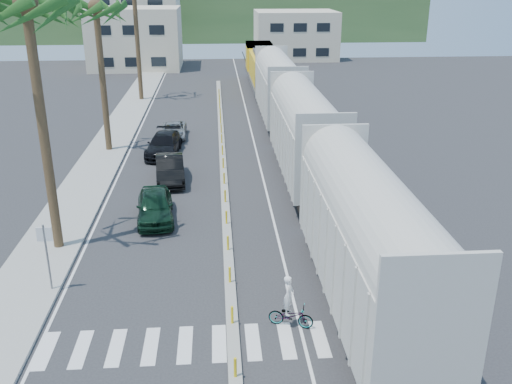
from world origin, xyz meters
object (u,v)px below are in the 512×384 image
(street_sign, at_px, (46,249))
(car_second, at_px, (170,169))
(cyclist, at_px, (290,311))
(car_lead, at_px, (155,206))

(street_sign, distance_m, car_second, 13.77)
(car_second, distance_m, cyclist, 17.16)
(street_sign, bearing_deg, car_second, 73.30)
(car_lead, distance_m, cyclist, 11.80)
(street_sign, relative_size, car_second, 0.60)
(street_sign, xyz_separation_m, car_lead, (3.57, 7.11, -1.18))
(cyclist, bearing_deg, street_sign, 90.24)
(street_sign, distance_m, cyclist, 10.03)
(car_lead, relative_size, car_second, 0.97)
(street_sign, relative_size, cyclist, 1.44)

